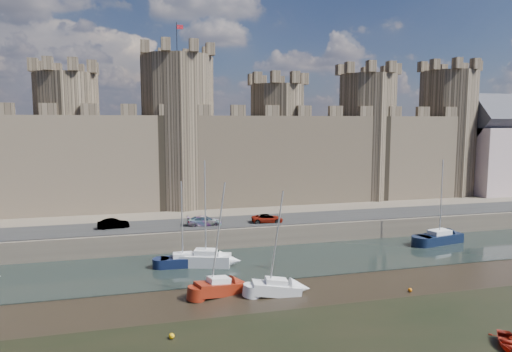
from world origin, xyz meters
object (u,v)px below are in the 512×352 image
(sailboat_2, at_px, (206,259))
(sailboat_5, at_px, (276,287))
(car_3, at_px, (267,219))
(sailboat_3, at_px, (439,237))
(car_1, at_px, (113,224))
(sailboat_4, at_px, (219,287))
(car_2, at_px, (204,221))
(sailboat_1, at_px, (183,260))

(sailboat_2, height_order, sailboat_5, sailboat_2)
(car_3, relative_size, sailboat_2, 0.36)
(car_3, xyz_separation_m, sailboat_3, (21.12, -6.54, -2.24))
(sailboat_3, relative_size, sailboat_5, 1.14)
(sailboat_5, bearing_deg, car_1, 132.83)
(car_3, relative_size, sailboat_4, 0.40)
(sailboat_4, bearing_deg, sailboat_5, -32.51)
(car_2, relative_size, sailboat_3, 0.40)
(car_3, relative_size, sailboat_1, 0.44)
(sailboat_2, bearing_deg, car_2, 100.81)
(car_1, relative_size, sailboat_1, 0.41)
(car_3, bearing_deg, sailboat_1, 129.86)
(sailboat_1, xyz_separation_m, sailboat_3, (32.84, 1.31, 0.07))
(sailboat_4, height_order, sailboat_5, sailboat_4)
(sailboat_1, bearing_deg, car_1, 131.27)
(sailboat_2, distance_m, sailboat_3, 30.46)
(car_3, bearing_deg, car_1, 91.42)
(car_3, height_order, sailboat_3, sailboat_3)
(sailboat_5, bearing_deg, sailboat_2, 122.65)
(sailboat_4, bearing_deg, sailboat_1, 87.40)
(sailboat_1, distance_m, sailboat_2, 2.49)
(sailboat_1, height_order, sailboat_5, sailboat_5)
(sailboat_2, bearing_deg, sailboat_4, -72.35)
(car_1, bearing_deg, sailboat_1, -147.01)
(car_3, xyz_separation_m, sailboat_5, (-4.31, -18.01, -2.37))
(sailboat_3, height_order, sailboat_4, sailboat_3)
(car_1, relative_size, sailboat_2, 0.33)
(car_3, bearing_deg, sailboat_5, 172.61)
(car_2, distance_m, sailboat_3, 30.20)
(car_2, bearing_deg, sailboat_2, 175.93)
(car_2, relative_size, sailboat_1, 0.47)
(car_2, bearing_deg, sailboat_3, -100.11)
(sailboat_3, bearing_deg, car_1, 157.85)
(sailboat_2, xyz_separation_m, sailboat_3, (30.40, 1.78, -0.06))
(sailboat_3, bearing_deg, sailboat_5, -166.53)
(sailboat_3, xyz_separation_m, sailboat_5, (-25.43, -11.47, -0.13))
(car_2, bearing_deg, sailboat_4, 179.27)
(car_1, xyz_separation_m, car_3, (19.24, -1.56, -0.05))
(sailboat_1, bearing_deg, sailboat_3, 4.90)
(car_2, xyz_separation_m, sailboat_1, (-3.53, -8.18, -2.38))
(sailboat_4, xyz_separation_m, sailboat_5, (5.02, -1.32, -0.06))
(car_1, bearing_deg, sailboat_2, -140.44)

